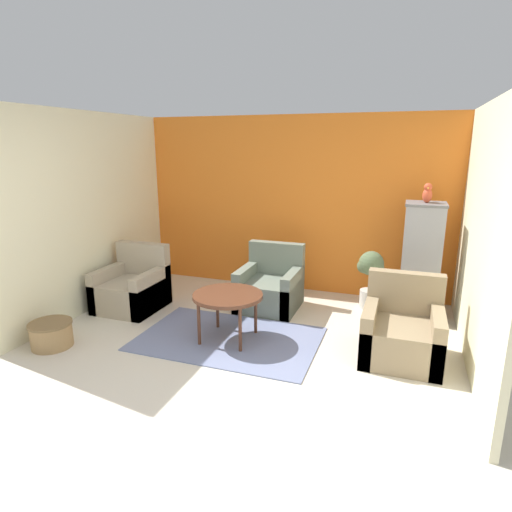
% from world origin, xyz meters
% --- Properties ---
extents(ground_plane, '(20.00, 20.00, 0.00)m').
position_xyz_m(ground_plane, '(0.00, 0.00, 0.00)').
color(ground_plane, beige).
rests_on(ground_plane, ground).
extents(wall_back_accent, '(4.53, 0.06, 2.48)m').
position_xyz_m(wall_back_accent, '(0.00, 3.12, 1.24)').
color(wall_back_accent, orange).
rests_on(wall_back_accent, ground_plane).
extents(wall_left, '(0.06, 3.09, 2.48)m').
position_xyz_m(wall_left, '(-2.24, 1.54, 1.24)').
color(wall_left, beige).
rests_on(wall_left, ground_plane).
extents(wall_right, '(0.06, 3.09, 2.48)m').
position_xyz_m(wall_right, '(2.24, 1.54, 1.24)').
color(wall_right, beige).
rests_on(wall_right, ground_plane).
extents(area_rug, '(1.95, 1.27, 0.01)m').
position_xyz_m(area_rug, '(-0.18, 1.16, 0.01)').
color(area_rug, slate).
rests_on(area_rug, ground_plane).
extents(coffee_table, '(0.75, 0.75, 0.53)m').
position_xyz_m(coffee_table, '(-0.18, 1.16, 0.48)').
color(coffee_table, '#512D1E').
rests_on(coffee_table, ground_plane).
extents(armchair_left, '(0.75, 0.77, 0.81)m').
position_xyz_m(armchair_left, '(-1.73, 1.61, 0.26)').
color(armchair_left, tan).
rests_on(armchair_left, ground_plane).
extents(armchair_right, '(0.75, 0.77, 0.81)m').
position_xyz_m(armchair_right, '(1.60, 1.36, 0.26)').
color(armchair_right, '#8E7A5B').
rests_on(armchair_right, ground_plane).
extents(armchair_middle, '(0.75, 0.77, 0.81)m').
position_xyz_m(armchair_middle, '(-0.05, 2.23, 0.26)').
color(armchair_middle, slate).
rests_on(armchair_middle, ground_plane).
extents(birdcage, '(0.59, 0.59, 1.41)m').
position_xyz_m(birdcage, '(1.76, 2.57, 0.67)').
color(birdcage, slate).
rests_on(birdcage, ground_plane).
extents(parrot, '(0.11, 0.20, 0.23)m').
position_xyz_m(parrot, '(1.76, 2.58, 1.52)').
color(parrot, '#D14C2D').
rests_on(parrot, birdcage).
extents(potted_plant, '(0.35, 0.31, 0.76)m').
position_xyz_m(potted_plant, '(1.17, 2.64, 0.47)').
color(potted_plant, beige).
rests_on(potted_plant, ground_plane).
extents(wicker_basket, '(0.44, 0.44, 0.27)m').
position_xyz_m(wicker_basket, '(-1.87, 0.37, 0.15)').
color(wicker_basket, '#A37F51').
rests_on(wicker_basket, ground_plane).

